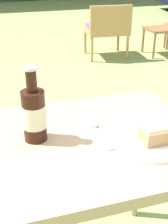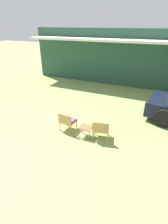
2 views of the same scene
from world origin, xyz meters
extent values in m
cube|color=#284C3D|center=(0.79, 10.48, 1.65)|extent=(10.15, 3.13, 3.30)
cube|color=silver|center=(0.79, 8.32, 2.71)|extent=(9.64, 1.20, 0.12)
cylinder|color=black|center=(4.40, 4.74, 0.36)|extent=(0.74, 0.30, 0.71)
cylinder|color=#B2844C|center=(1.47, 3.24, 0.16)|extent=(0.04, 0.04, 0.32)
cylinder|color=#B2844C|center=(0.99, 3.28, 0.16)|extent=(0.04, 0.04, 0.32)
cylinder|color=#B2844C|center=(1.44, 2.84, 0.16)|extent=(0.04, 0.04, 0.32)
cylinder|color=#B2844C|center=(0.96, 2.88, 0.16)|extent=(0.04, 0.04, 0.32)
cube|color=#B2844C|center=(1.22, 3.06, 0.35)|extent=(0.57, 0.50, 0.06)
cube|color=#B2844C|center=(1.20, 2.86, 0.54)|extent=(0.54, 0.09, 0.32)
cube|color=#995193|center=(1.22, 3.06, 0.41)|extent=(0.51, 0.43, 0.05)
cylinder|color=#B2844C|center=(2.68, 3.31, 0.16)|extent=(0.04, 0.04, 0.32)
cylinder|color=#B2844C|center=(2.21, 3.20, 0.16)|extent=(0.04, 0.04, 0.32)
cylinder|color=#B2844C|center=(2.77, 2.92, 0.16)|extent=(0.04, 0.04, 0.32)
cylinder|color=#B2844C|center=(2.31, 2.81, 0.16)|extent=(0.04, 0.04, 0.32)
cube|color=#B2844C|center=(2.49, 3.06, 0.35)|extent=(0.63, 0.57, 0.06)
cube|color=#B2844C|center=(2.54, 2.86, 0.54)|extent=(0.53, 0.18, 0.32)
cube|color=brown|center=(1.99, 2.93, 0.35)|extent=(0.44, 0.37, 0.03)
cylinder|color=brown|center=(1.79, 2.77, 0.17)|extent=(0.03, 0.03, 0.34)
cylinder|color=brown|center=(2.19, 2.77, 0.17)|extent=(0.03, 0.03, 0.34)
cylinder|color=brown|center=(1.79, 3.09, 0.17)|extent=(0.03, 0.03, 0.34)
cylinder|color=brown|center=(2.19, 3.09, 0.17)|extent=(0.03, 0.03, 0.34)
camera|label=1|loc=(-0.29, -0.86, 1.28)|focal=50.00mm
camera|label=2|loc=(4.05, -1.74, 3.55)|focal=28.00mm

